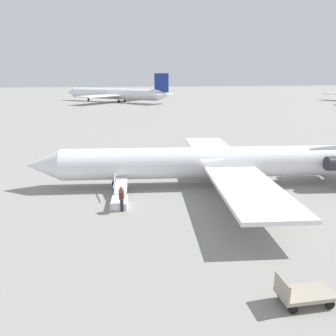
{
  "coord_description": "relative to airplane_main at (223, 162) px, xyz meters",
  "views": [
    {
      "loc": [
        9.4,
        24.39,
        8.63
      ],
      "look_at": [
        3.7,
        0.21,
        1.75
      ],
      "focal_mm": 35.0,
      "sensor_mm": 36.0,
      "label": 1
    }
  ],
  "objects": [
    {
      "name": "ground_plane",
      "position": [
        0.91,
        -0.15,
        -1.97
      ],
      "size": [
        600.0,
        600.0,
        0.0
      ],
      "primitive_type": "plane",
      "color": "gray"
    },
    {
      "name": "airplane_main",
      "position": [
        0.0,
        0.0,
        0.0
      ],
      "size": [
        30.14,
        23.12,
        6.58
      ],
      "rotation": [
        0.0,
        0.0,
        -0.16
      ],
      "color": "white",
      "rests_on": "ground"
    },
    {
      "name": "airplane_taxiing_distant",
      "position": [
        1.06,
        -98.16,
        1.01
      ],
      "size": [
        37.86,
        36.44,
        10.0
      ],
      "rotation": [
        0.0,
        0.0,
        5.52
      ],
      "color": "white",
      "rests_on": "ground"
    },
    {
      "name": "passenger",
      "position": [
        8.64,
        3.75,
        -0.96
      ],
      "size": [
        0.38,
        0.56,
        1.74
      ],
      "rotation": [
        0.0,
        0.0,
        -1.73
      ],
      "color": "#23232D",
      "rests_on": "ground"
    },
    {
      "name": "luggage_cart",
      "position": [
        2.62,
        14.71,
        -1.51
      ],
      "size": [
        2.26,
        1.23,
        1.22
      ],
      "rotation": [
        0.0,
        0.0,
        -0.06
      ],
      "color": "#9E937F",
      "rests_on": "ground"
    },
    {
      "name": "boarding_stairs",
      "position": [
        8.67,
        2.43,
        -1.6
      ],
      "size": [
        1.63,
        4.13,
        1.66
      ],
      "rotation": [
        0.0,
        0.0,
        -1.73
      ],
      "color": "silver",
      "rests_on": "ground"
    }
  ]
}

